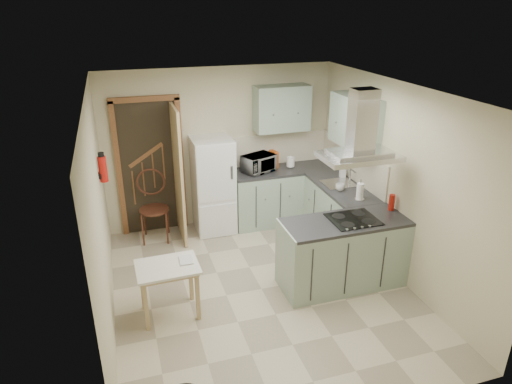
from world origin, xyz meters
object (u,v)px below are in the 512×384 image
object	(u,v)px
extractor_hood	(359,156)
drop_leaf_table	(169,290)
bentwood_chair	(154,210)
microwave	(259,163)
fridge	(213,186)
peninsula	(343,253)

from	to	relation	value
extractor_hood	drop_leaf_table	bearing A→B (deg)	179.24
bentwood_chair	microwave	bearing A→B (deg)	10.95
extractor_hood	microwave	distance (m)	2.18
microwave	extractor_hood	bearing A→B (deg)	-96.43
bentwood_chair	microwave	xyz separation A→B (m)	(1.66, 0.06, 0.54)
fridge	peninsula	size ratio (longest dim) A/B	0.97
fridge	microwave	xyz separation A→B (m)	(0.74, -0.00, 0.29)
extractor_hood	microwave	xyz separation A→B (m)	(-0.59, 1.98, -0.68)
peninsula	extractor_hood	bearing A→B (deg)	0.00
extractor_hood	microwave	size ratio (longest dim) A/B	1.84
drop_leaf_table	bentwood_chair	bearing A→B (deg)	87.47
extractor_hood	bentwood_chair	distance (m)	3.20
peninsula	drop_leaf_table	distance (m)	2.19
extractor_hood	drop_leaf_table	distance (m)	2.68
extractor_hood	bentwood_chair	world-z (taller)	extractor_hood
fridge	microwave	size ratio (longest dim) A/B	3.07
fridge	peninsula	world-z (taller)	fridge
bentwood_chair	peninsula	bearing A→B (deg)	-32.83
fridge	peninsula	xyz separation A→B (m)	(1.22, -1.98, -0.30)
bentwood_chair	drop_leaf_table	bearing A→B (deg)	-82.16
peninsula	microwave	distance (m)	2.12
peninsula	microwave	xyz separation A→B (m)	(-0.49, 1.98, 0.59)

